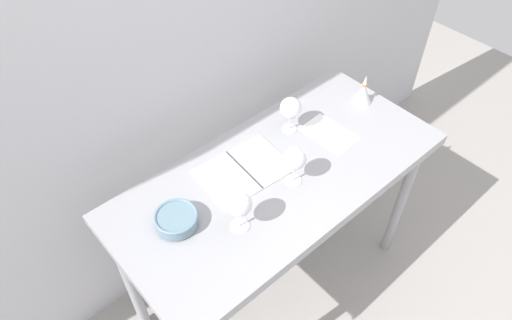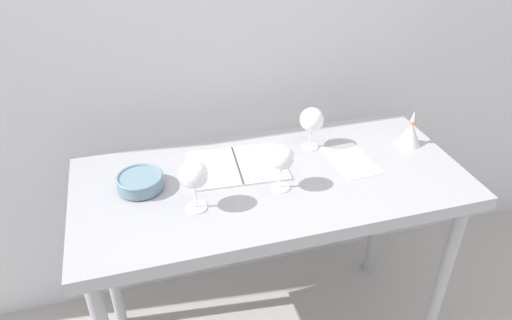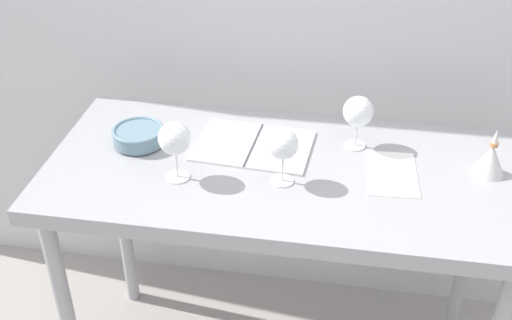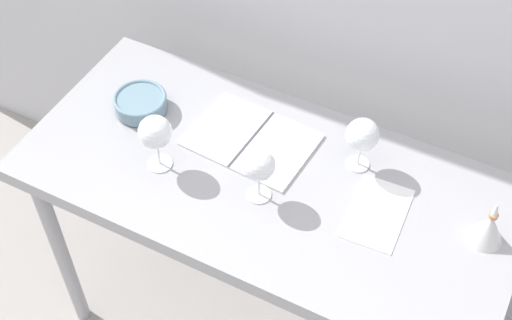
{
  "view_description": "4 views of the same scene",
  "coord_description": "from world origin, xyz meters",
  "px_view_note": "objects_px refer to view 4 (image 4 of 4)",
  "views": [
    {
      "loc": [
        -0.9,
        -0.89,
        2.3
      ],
      "look_at": [
        -0.08,
        0.05,
        0.99
      ],
      "focal_mm": 32.8,
      "sensor_mm": 36.0,
      "label": 1
    },
    {
      "loc": [
        -0.44,
        -1.35,
        1.89
      ],
      "look_at": [
        -0.06,
        -0.01,
        0.99
      ],
      "focal_mm": 33.82,
      "sensor_mm": 36.0,
      "label": 2
    },
    {
      "loc": [
        0.18,
        -1.56,
        1.96
      ],
      "look_at": [
        -0.07,
        -0.04,
        0.94
      ],
      "focal_mm": 45.15,
      "sensor_mm": 36.0,
      "label": 3
    },
    {
      "loc": [
        0.55,
        -1.14,
        2.42
      ],
      "look_at": [
        -0.03,
        -0.01,
        0.96
      ],
      "focal_mm": 49.8,
      "sensor_mm": 36.0,
      "label": 4
    }
  ],
  "objects_px": {
    "wine_glass_near_center": "(259,166)",
    "tasting_bowl": "(140,103)",
    "tasting_sheet_upper": "(377,213)",
    "open_notebook": "(252,140)",
    "decanter_funnel": "(488,228)",
    "wine_glass_near_left": "(155,133)",
    "wine_glass_far_right": "(362,136)"
  },
  "relations": [
    {
      "from": "open_notebook",
      "to": "decanter_funnel",
      "type": "xyz_separation_m",
      "value": [
        0.7,
        -0.03,
        0.04
      ]
    },
    {
      "from": "wine_glass_near_left",
      "to": "wine_glass_near_center",
      "type": "bearing_deg",
      "value": 5.59
    },
    {
      "from": "wine_glass_far_right",
      "to": "decanter_funnel",
      "type": "height_order",
      "value": "wine_glass_far_right"
    },
    {
      "from": "wine_glass_near_left",
      "to": "tasting_sheet_upper",
      "type": "distance_m",
      "value": 0.63
    },
    {
      "from": "wine_glass_far_right",
      "to": "decanter_funnel",
      "type": "distance_m",
      "value": 0.4
    },
    {
      "from": "tasting_bowl",
      "to": "decanter_funnel",
      "type": "xyz_separation_m",
      "value": [
        1.05,
        0.01,
        0.02
      ]
    },
    {
      "from": "decanter_funnel",
      "to": "wine_glass_near_center",
      "type": "bearing_deg",
      "value": -166.62
    },
    {
      "from": "wine_glass_near_left",
      "to": "wine_glass_near_center",
      "type": "distance_m",
      "value": 0.3
    },
    {
      "from": "open_notebook",
      "to": "decanter_funnel",
      "type": "height_order",
      "value": "decanter_funnel"
    },
    {
      "from": "wine_glass_near_center",
      "to": "tasting_bowl",
      "type": "xyz_separation_m",
      "value": [
        -0.47,
        0.13,
        -0.09
      ]
    },
    {
      "from": "wine_glass_near_center",
      "to": "wine_glass_far_right",
      "type": "bearing_deg",
      "value": 48.75
    },
    {
      "from": "decanter_funnel",
      "to": "tasting_bowl",
      "type": "bearing_deg",
      "value": -179.44
    },
    {
      "from": "open_notebook",
      "to": "tasting_sheet_upper",
      "type": "xyz_separation_m",
      "value": [
        0.42,
        -0.08,
        -0.0
      ]
    },
    {
      "from": "decanter_funnel",
      "to": "wine_glass_far_right",
      "type": "bearing_deg",
      "value": 167.32
    },
    {
      "from": "open_notebook",
      "to": "wine_glass_near_left",
      "type": "bearing_deg",
      "value": -129.52
    },
    {
      "from": "wine_glass_far_right",
      "to": "wine_glass_near_center",
      "type": "distance_m",
      "value": 0.3
    },
    {
      "from": "wine_glass_near_center",
      "to": "decanter_funnel",
      "type": "distance_m",
      "value": 0.6
    },
    {
      "from": "wine_glass_near_center",
      "to": "decanter_funnel",
      "type": "height_order",
      "value": "wine_glass_near_center"
    },
    {
      "from": "wine_glass_far_right",
      "to": "tasting_sheet_upper",
      "type": "xyz_separation_m",
      "value": [
        0.11,
        -0.14,
        -0.12
      ]
    },
    {
      "from": "wine_glass_near_center",
      "to": "wine_glass_near_left",
      "type": "bearing_deg",
      "value": -174.41
    },
    {
      "from": "wine_glass_near_left",
      "to": "tasting_sheet_upper",
      "type": "relative_size",
      "value": 0.78
    },
    {
      "from": "wine_glass_far_right",
      "to": "wine_glass_near_left",
      "type": "relative_size",
      "value": 0.95
    },
    {
      "from": "open_notebook",
      "to": "tasting_bowl",
      "type": "distance_m",
      "value": 0.36
    },
    {
      "from": "tasting_sheet_upper",
      "to": "open_notebook",
      "type": "bearing_deg",
      "value": 166.09
    },
    {
      "from": "wine_glass_near_left",
      "to": "wine_glass_near_center",
      "type": "height_order",
      "value": "wine_glass_near_left"
    },
    {
      "from": "tasting_sheet_upper",
      "to": "decanter_funnel",
      "type": "bearing_deg",
      "value": 7.18
    },
    {
      "from": "wine_glass_near_center",
      "to": "tasting_bowl",
      "type": "relative_size",
      "value": 1.05
    },
    {
      "from": "wine_glass_near_center",
      "to": "tasting_sheet_upper",
      "type": "xyz_separation_m",
      "value": [
        0.31,
        0.09,
        -0.12
      ]
    },
    {
      "from": "wine_glass_near_left",
      "to": "decanter_funnel",
      "type": "xyz_separation_m",
      "value": [
        0.88,
        0.17,
        -0.08
      ]
    },
    {
      "from": "wine_glass_near_center",
      "to": "tasting_sheet_upper",
      "type": "distance_m",
      "value": 0.34
    },
    {
      "from": "wine_glass_far_right",
      "to": "tasting_sheet_upper",
      "type": "relative_size",
      "value": 0.74
    },
    {
      "from": "wine_glass_far_right",
      "to": "wine_glass_near_center",
      "type": "height_order",
      "value": "same"
    }
  ]
}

